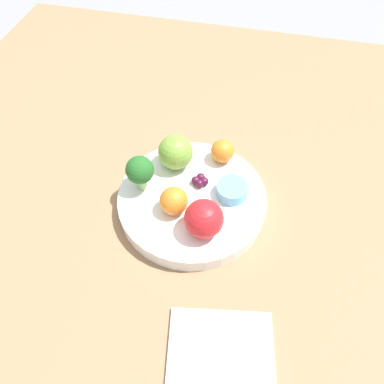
% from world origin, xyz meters
% --- Properties ---
extents(ground_plane, '(6.00, 6.00, 0.00)m').
position_xyz_m(ground_plane, '(0.00, 0.00, 0.00)').
color(ground_plane, gray).
extents(table_surface, '(1.20, 1.20, 0.02)m').
position_xyz_m(table_surface, '(0.00, 0.00, 0.01)').
color(table_surface, '#936D4C').
rests_on(table_surface, ground_plane).
extents(bowl, '(0.25, 0.25, 0.03)m').
position_xyz_m(bowl, '(0.00, 0.00, 0.03)').
color(bowl, white).
rests_on(bowl, table_surface).
extents(broccoli, '(0.05, 0.05, 0.07)m').
position_xyz_m(broccoli, '(0.00, -0.09, 0.09)').
color(broccoli, '#99C17A').
rests_on(broccoli, bowl).
extents(apple_red, '(0.06, 0.06, 0.06)m').
position_xyz_m(apple_red, '(0.06, 0.03, 0.08)').
color(apple_red, red).
rests_on(apple_red, bowl).
extents(apple_green, '(0.06, 0.06, 0.06)m').
position_xyz_m(apple_green, '(-0.06, -0.04, 0.08)').
color(apple_green, olive).
rests_on(apple_green, bowl).
extents(orange_front, '(0.04, 0.04, 0.04)m').
position_xyz_m(orange_front, '(-0.09, 0.03, 0.07)').
color(orange_front, orange).
rests_on(orange_front, bowl).
extents(orange_back, '(0.05, 0.05, 0.05)m').
position_xyz_m(orange_back, '(0.03, -0.02, 0.07)').
color(orange_back, orange).
rests_on(orange_back, bowl).
extents(grape_cluster, '(0.03, 0.03, 0.02)m').
position_xyz_m(grape_cluster, '(-0.03, 0.01, 0.06)').
color(grape_cluster, '#47142D').
rests_on(grape_cluster, bowl).
extents(small_cup, '(0.05, 0.05, 0.02)m').
position_xyz_m(small_cup, '(-0.02, 0.06, 0.06)').
color(small_cup, '#66B2DB').
rests_on(small_cup, bowl).
extents(napkin, '(0.16, 0.16, 0.01)m').
position_xyz_m(napkin, '(0.24, 0.09, 0.02)').
color(napkin, beige).
rests_on(napkin, table_surface).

